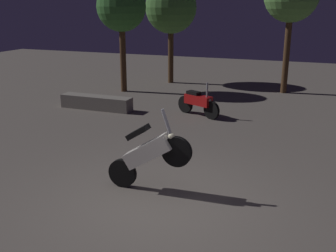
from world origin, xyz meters
The scene contains 6 objects.
ground_plane centered at (0.00, 0.00, 0.00)m, with size 40.00×40.00×0.00m, color #605951.
motorcycle_white_foreground centered at (-0.35, 0.36, 0.74)m, with size 1.66×0.31×1.63m.
motorcycle_red_parked_left centered at (-1.05, 5.83, 0.44)m, with size 1.55×0.79×1.11m.
tree_left_bg centered at (-3.85, 10.80, 3.24)m, with size 2.21×2.21×4.37m.
tree_center_bg centered at (-4.95, 8.34, 3.27)m, with size 1.91×1.91×4.26m.
planter_wall_low centered at (-4.49, 5.41, 0.23)m, with size 2.50×0.50×0.45m.
Camera 1 is at (2.46, -5.94, 3.38)m, focal length 42.76 mm.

